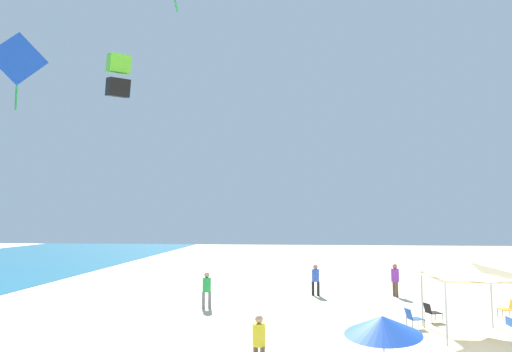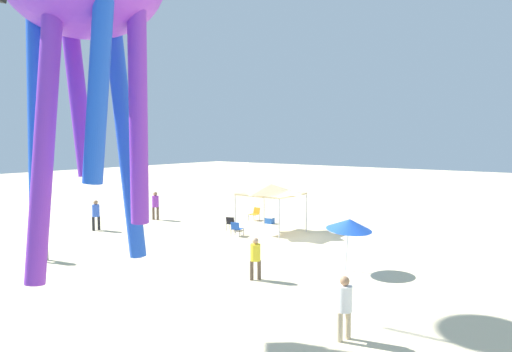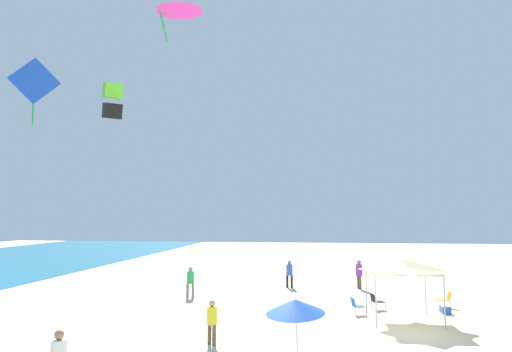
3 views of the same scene
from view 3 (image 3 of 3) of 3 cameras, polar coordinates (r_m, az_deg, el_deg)
ground at (r=19.69m, az=18.89°, el=-18.93°), size 120.00×120.00×0.10m
canopy_tent at (r=21.66m, az=18.24°, el=-10.89°), size 3.09×2.93×2.78m
beach_umbrella at (r=14.35m, az=5.05°, el=-16.39°), size 1.88×1.86×2.27m
folding_chair_left_of_tent at (r=23.96m, az=15.22°, el=-15.20°), size 0.68×0.75×0.82m
folding_chair_facing_ocean at (r=22.59m, az=12.83°, el=-15.88°), size 0.66×0.74×0.82m
folding_chair_right_of_tent at (r=25.70m, az=23.25°, el=-14.27°), size 0.55×0.64×0.82m
cooler_box at (r=24.26m, az=23.20°, el=-15.49°), size 0.63×0.43×0.40m
person_beachcomber at (r=30.10m, az=13.14°, el=-11.95°), size 0.48×0.44×1.86m
person_watching_sky at (r=26.73m, az=-8.46°, el=-13.03°), size 0.42×0.47×1.76m
person_by_tent at (r=29.98m, az=4.33°, el=-12.19°), size 0.42×0.46×1.77m
person_kite_handler at (r=17.23m, az=-5.70°, el=-17.79°), size 0.39×0.39×1.62m
kite_box_lime at (r=25.19m, az=-18.02°, el=9.18°), size 1.37×1.34×2.06m
kite_delta_magenta at (r=29.75m, az=-9.88°, el=20.69°), size 3.55×3.53×2.30m
kite_diamond_blue at (r=38.29m, az=-26.67°, el=10.63°), size 1.97×3.21×5.30m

